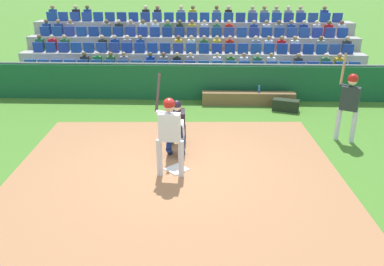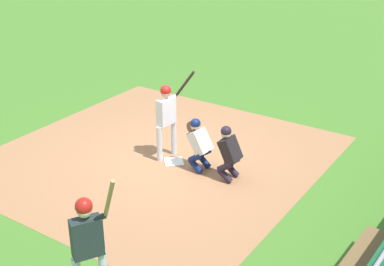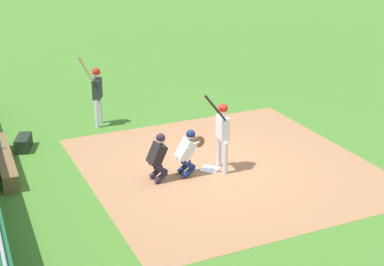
{
  "view_description": "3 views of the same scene",
  "coord_description": "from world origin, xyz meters",
  "views": [
    {
      "loc": [
        -0.66,
        8.11,
        4.26
      ],
      "look_at": [
        -0.35,
        -0.22,
        0.85
      ],
      "focal_mm": 36.46,
      "sensor_mm": 36.0,
      "label": 1
    },
    {
      "loc": [
        -8.75,
        -6.93,
        5.82
      ],
      "look_at": [
        -0.34,
        -0.78,
        1.1
      ],
      "focal_mm": 49.41,
      "sensor_mm": 36.0,
      "label": 2
    },
    {
      "loc": [
        12.94,
        -5.83,
        6.54
      ],
      "look_at": [
        0.05,
        -0.53,
        1.14
      ],
      "focal_mm": 54.99,
      "sensor_mm": 36.0,
      "label": 3
    }
  ],
  "objects": [
    {
      "name": "infield_dirt_patch",
      "position": [
        0.0,
        0.5,
        0.0
      ],
      "size": [
        7.83,
        7.64,
        0.01
      ],
      "primitive_type": "cube",
      "rotation": [
        0.0,
        0.0,
        0.04
      ],
      "color": "#A6704B",
      "rests_on": "ground_plane"
    },
    {
      "name": "batter_at_plate",
      "position": [
        0.12,
        0.29,
        1.16
      ],
      "size": [
        0.64,
        0.78,
        2.24
      ],
      "color": "silver",
      "rests_on": "ground_plane"
    },
    {
      "name": "ground_plane",
      "position": [
        0.0,
        0.0,
        0.0
      ],
      "size": [
        160.0,
        160.0,
        0.0
      ],
      "primitive_type": "plane",
      "color": "#457A29"
    },
    {
      "name": "home_plate_marker",
      "position": [
        0.0,
        0.0,
        0.02
      ],
      "size": [
        0.62,
        0.62,
        0.02
      ],
      "primitive_type": "cube",
      "rotation": [
        0.0,
        0.0,
        0.79
      ],
      "color": "white",
      "rests_on": "infield_dirt_patch"
    },
    {
      "name": "catcher_crouching",
      "position": [
        0.08,
        -0.66,
        0.7
      ],
      "size": [
        0.47,
        0.71,
        1.26
      ],
      "color": "navy",
      "rests_on": "ground_plane"
    },
    {
      "name": "home_plate_umpire",
      "position": [
        0.09,
        -1.47,
        0.7
      ],
      "size": [
        0.49,
        0.49,
        1.28
      ],
      "color": "#251A2A",
      "rests_on": "ground_plane"
    },
    {
      "name": "on_deck_batter",
      "position": [
        -4.46,
        -1.89,
        1.18
      ],
      "size": [
        0.55,
        0.78,
        2.32
      ],
      "color": "silver",
      "rests_on": "ground_plane"
    }
  ]
}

